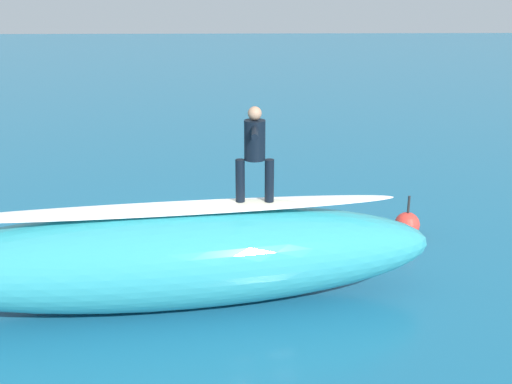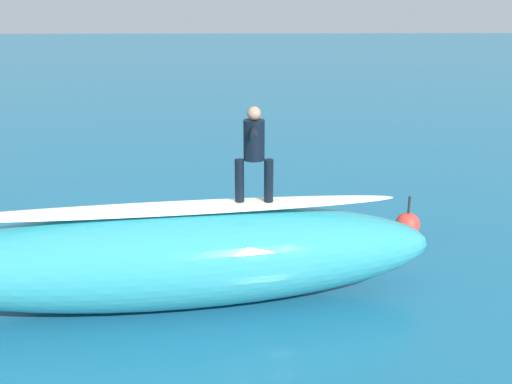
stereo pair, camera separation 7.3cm
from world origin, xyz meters
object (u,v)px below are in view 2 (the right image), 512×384
buoy_marker (408,225)px  surfer_paddling (263,211)px  surfboard_paddling (257,218)px  surfer_riding (254,147)px  surfboard_riding (254,204)px

buoy_marker → surfer_paddling: bearing=-19.7°
surfboard_paddling → surfer_paddling: 0.22m
surfer_riding → surfboard_paddling: bearing=-90.9°
surfer_riding → surfer_paddling: (-0.28, -3.92, -2.62)m
surfboard_riding → surfboard_paddling: surfboard_riding is taller
surfboard_riding → surfer_paddling: size_ratio=1.09×
surfboard_riding → surfer_paddling: (-0.28, -3.92, -1.60)m
surfboard_riding → surfboard_paddling: 4.28m
surfboard_riding → buoy_marker: size_ratio=1.96×
surfer_paddling → buoy_marker: buoy_marker is taller
surfboard_paddling → surfer_paddling: (-0.13, -0.03, 0.17)m
surfboard_riding → buoy_marker: bearing=-140.5°
surfboard_riding → surfer_paddling: 4.24m
surfer_riding → buoy_marker: 5.14m
surfboard_riding → surfer_paddling: bearing=-92.7°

